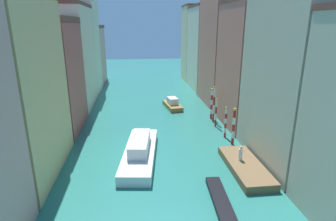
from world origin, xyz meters
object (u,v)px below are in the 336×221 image
object	(u,v)px
mooring_pole_0	(234,126)
mooring_pole_4	(212,103)
mooring_pole_2	(216,112)
motorboat_0	(173,104)
vaporetto_white	(140,151)
waterfront_dock	(245,167)
mooring_pole_1	(226,122)
person_on_dock	(241,154)
gondola_black	(223,208)
mooring_pole_3	(214,104)

from	to	relation	value
mooring_pole_0	mooring_pole_4	world-z (taller)	mooring_pole_4
mooring_pole_2	motorboat_0	bearing A→B (deg)	116.80
mooring_pole_4	vaporetto_white	size ratio (longest dim) A/B	0.40
waterfront_dock	mooring_pole_1	xyz separation A→B (m)	(0.60, 8.17, 1.67)
mooring_pole_1	mooring_pole_0	bearing A→B (deg)	-84.52
waterfront_dock	mooring_pole_1	world-z (taller)	mooring_pole_1
mooring_pole_2	mooring_pole_4	distance (m)	3.41
person_on_dock	mooring_pole_1	world-z (taller)	mooring_pole_1
waterfront_dock	gondola_black	distance (m)	6.91
mooring_pole_1	mooring_pole_3	world-z (taller)	mooring_pole_3
mooring_pole_0	gondola_black	xyz separation A→B (m)	(-4.77, -11.63, -2.05)
mooring_pole_1	mooring_pole_4	bearing A→B (deg)	88.45
mooring_pole_1	waterfront_dock	bearing A→B (deg)	-94.22
mooring_pole_4	gondola_black	world-z (taller)	mooring_pole_4
waterfront_dock	motorboat_0	distance (m)	21.90
mooring_pole_2	gondola_black	xyz separation A→B (m)	(-4.46, -17.75, -1.78)
person_on_dock	mooring_pole_0	xyz separation A→B (m)	(1.07, 5.23, 0.88)
person_on_dock	mooring_pole_3	xyz separation A→B (m)	(0.97, 13.26, 1.26)
person_on_dock	mooring_pole_4	world-z (taller)	mooring_pole_4
mooring_pole_1	gondola_black	world-z (taller)	mooring_pole_1
mooring_pole_2	mooring_pole_3	xyz separation A→B (m)	(0.21, 1.91, 0.65)
mooring_pole_2	motorboat_0	distance (m)	10.63
mooring_pole_0	mooring_pole_1	bearing A→B (deg)	95.48
motorboat_0	mooring_pole_1	bearing A→B (deg)	-70.00
waterfront_dock	mooring_pole_2	xyz separation A→B (m)	(0.51, 12.08, 1.65)
waterfront_dock	mooring_pole_3	world-z (taller)	mooring_pole_3
waterfront_dock	mooring_pole_1	distance (m)	8.36
mooring_pole_3	motorboat_0	xyz separation A→B (m)	(-4.96, 7.49, -2.04)
mooring_pole_0	person_on_dock	bearing A→B (deg)	-101.60
motorboat_0	gondola_black	bearing A→B (deg)	-89.39
mooring_pole_1	vaporetto_white	size ratio (longest dim) A/B	0.35
person_on_dock	mooring_pole_1	xyz separation A→B (m)	(0.86, 7.44, 0.63)
vaporetto_white	mooring_pole_2	bearing A→B (deg)	38.25
mooring_pole_1	mooring_pole_4	world-z (taller)	mooring_pole_4
mooring_pole_0	vaporetto_white	distance (m)	11.18
mooring_pole_4	vaporetto_white	xyz separation A→B (m)	(-10.84, -11.70, -1.55)
vaporetto_white	mooring_pole_4	bearing A→B (deg)	47.17
waterfront_dock	gondola_black	size ratio (longest dim) A/B	0.97
person_on_dock	mooring_pole_0	distance (m)	5.41
waterfront_dock	vaporetto_white	xyz separation A→B (m)	(-10.04, 3.77, 0.44)
mooring_pole_0	mooring_pole_3	size ratio (longest dim) A/B	0.85
mooring_pole_3	motorboat_0	world-z (taller)	mooring_pole_3
mooring_pole_3	vaporetto_white	distance (m)	14.96
mooring_pole_2	vaporetto_white	distance (m)	13.49
waterfront_dock	mooring_pole_0	size ratio (longest dim) A/B	1.77
mooring_pole_4	gondola_black	size ratio (longest dim) A/B	0.57
vaporetto_white	motorboat_0	distance (m)	18.65
gondola_black	mooring_pole_4	bearing A→B (deg)	77.33
waterfront_dock	mooring_pole_0	xyz separation A→B (m)	(0.82, 5.97, 1.92)
waterfront_dock	mooring_pole_3	bearing A→B (deg)	87.07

